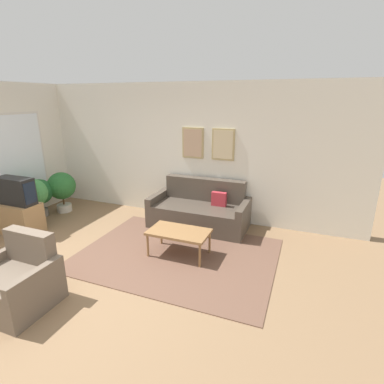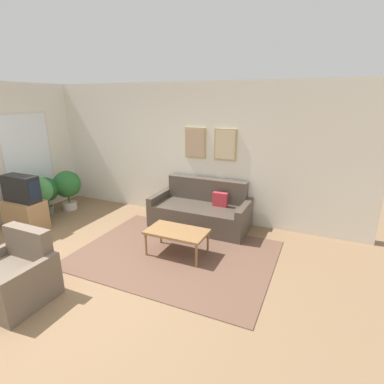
% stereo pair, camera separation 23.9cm
% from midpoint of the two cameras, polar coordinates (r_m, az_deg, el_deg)
% --- Properties ---
extents(ground_plane, '(16.00, 16.00, 0.00)m').
position_cam_midpoint_polar(ground_plane, '(4.60, -23.78, -15.54)').
color(ground_plane, '#846647').
extents(area_rug, '(3.05, 2.27, 0.01)m').
position_cam_midpoint_polar(area_rug, '(4.90, -4.25, -11.78)').
color(area_rug, brown).
rests_on(area_rug, ground_plane).
extents(wall_back, '(8.00, 0.09, 2.70)m').
position_cam_midpoint_polar(wall_back, '(6.34, -6.46, 7.89)').
color(wall_back, silver).
rests_on(wall_back, ground_plane).
extents(couch, '(1.85, 0.90, 0.89)m').
position_cam_midpoint_polar(couch, '(5.81, 0.35, -3.64)').
color(couch, '#4C4238').
rests_on(couch, ground_plane).
extents(coffee_table, '(0.95, 0.54, 0.42)m').
position_cam_midpoint_polar(coffee_table, '(4.72, -3.98, -7.82)').
color(coffee_table, olive).
rests_on(coffee_table, ground_plane).
extents(tv_stand, '(0.75, 0.45, 0.57)m').
position_cam_midpoint_polar(tv_stand, '(6.42, -30.80, -4.32)').
color(tv_stand, '#A87F51').
rests_on(tv_stand, ground_plane).
extents(tv, '(0.71, 0.28, 0.49)m').
position_cam_midpoint_polar(tv, '(6.27, -31.53, 0.17)').
color(tv, black).
rests_on(tv, tv_stand).
extents(armchair, '(0.86, 0.76, 0.86)m').
position_cam_midpoint_polar(armchair, '(4.33, -31.86, -14.53)').
color(armchair, '#6B5B4C').
rests_on(armchair, ground_plane).
extents(potted_plant_tall, '(0.56, 0.56, 0.91)m').
position_cam_midpoint_polar(potted_plant_tall, '(6.66, -28.99, -0.56)').
color(potted_plant_tall, '#383D42').
rests_on(potted_plant_tall, ground_plane).
extents(potted_plant_by_window, '(0.59, 0.59, 0.88)m').
position_cam_midpoint_polar(potted_plant_by_window, '(7.10, -24.46, 0.80)').
color(potted_plant_by_window, beige).
rests_on(potted_plant_by_window, ground_plane).
extents(potted_plant_small, '(0.52, 0.52, 0.80)m').
position_cam_midpoint_polar(potted_plant_small, '(7.04, -27.85, -0.12)').
color(potted_plant_small, slate).
rests_on(potted_plant_small, ground_plane).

